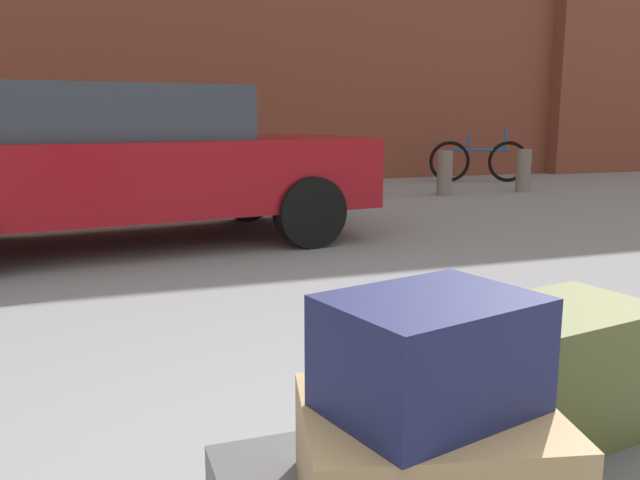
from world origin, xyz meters
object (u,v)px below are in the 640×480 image
bicycle_leaning (479,161)px  bollard_kerb_mid (445,173)px  bollard_kerb_far (523,170)px  duffel_bag_olive_rear_left (553,370)px  bollard_kerb_near (356,176)px  suitcase_tan_stacked_top (427,459)px  parked_car (120,162)px  duffel_bag_navy_topmost_pile (431,353)px

bicycle_leaning → bollard_kerb_mid: (-1.59, -1.56, -0.05)m
bicycle_leaning → bollard_kerb_far: bearing=-97.5°
bollard_kerb_mid → bollard_kerb_far: (1.38, 0.00, 0.00)m
duffel_bag_olive_rear_left → bollard_kerb_near: (2.42, 7.23, -0.18)m
suitcase_tan_stacked_top → bollard_kerb_near: (2.91, 7.44, -0.13)m
suitcase_tan_stacked_top → bollard_kerb_near: bollard_kerb_near is taller
parked_car → bollard_kerb_near: (3.28, 2.40, -0.43)m
bicycle_leaning → bollard_kerb_near: bearing=-152.5°
suitcase_tan_stacked_top → duffel_bag_navy_topmost_pile: duffel_bag_navy_topmost_pile is taller
bollard_kerb_mid → parked_car: bearing=-153.0°
bicycle_leaning → bollard_kerb_far: bicycle_leaning is taller
duffel_bag_olive_rear_left → parked_car: (-0.86, 4.83, 0.25)m
bollard_kerb_near → bollard_kerb_far: same height
parked_car → bollard_kerb_mid: size_ratio=6.85×
bicycle_leaning → parked_car: bearing=-147.8°
duffel_bag_navy_topmost_pile → bollard_kerb_far: 9.38m
duffel_bag_olive_rear_left → bollard_kerb_near: size_ratio=0.80×
parked_car → bicycle_leaning: bearing=32.2°
duffel_bag_olive_rear_left → parked_car: 4.92m
duffel_bag_olive_rear_left → bollard_kerb_near: bearing=61.4°
suitcase_tan_stacked_top → parked_car: bearing=107.3°
duffel_bag_navy_topmost_pile → bicycle_leaning: (5.91, 9.01, -0.32)m
duffel_bag_navy_topmost_pile → bollard_kerb_far: duffel_bag_navy_topmost_pile is taller
suitcase_tan_stacked_top → parked_car: size_ratio=0.12×
suitcase_tan_stacked_top → bollard_kerb_near: size_ratio=0.80×
duffel_bag_navy_topmost_pile → bollard_kerb_near: size_ratio=0.63×
bollard_kerb_near → bollard_kerb_mid: (1.42, 0.00, 0.00)m
bicycle_leaning → suitcase_tan_stacked_top: bearing=-123.3°
parked_car → bollard_kerb_mid: 5.29m
duffel_bag_olive_rear_left → duffel_bag_navy_topmost_pile: bearing=-166.7°
duffel_bag_navy_topmost_pile → bollard_kerb_far: (5.71, 7.44, -0.36)m
duffel_bag_navy_topmost_pile → bollard_kerb_mid: 8.61m
suitcase_tan_stacked_top → duffel_bag_olive_rear_left: 0.53m
suitcase_tan_stacked_top → bollard_kerb_far: bearing=65.6°
suitcase_tan_stacked_top → bollard_kerb_mid: size_ratio=0.80×
bollard_kerb_far → parked_car: bearing=-158.5°
duffel_bag_olive_rear_left → duffel_bag_navy_topmost_pile: (-0.49, -0.21, 0.18)m
duffel_bag_navy_topmost_pile → bollard_kerb_near: (2.91, 7.44, -0.36)m
bicycle_leaning → bollard_kerb_mid: 2.23m
duffel_bag_navy_topmost_pile → bicycle_leaning: size_ratio=0.25×
duffel_bag_navy_topmost_pile → bollard_kerb_near: bearing=54.2°
duffel_bag_navy_topmost_pile → bollard_kerb_far: bearing=38.1°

